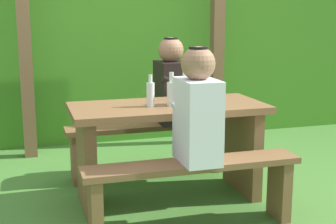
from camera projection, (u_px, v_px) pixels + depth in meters
name	position (u px, v px, depth m)	size (l,w,h in m)	color
ground_plane	(168.00, 198.00, 3.61)	(12.00, 12.00, 0.00)	#42782F
hedge_backdrop	(114.00, 48.00, 5.41)	(6.40, 0.79, 1.95)	#3B7C1F
pergola_post_left	(25.00, 51.00, 4.47)	(0.12, 0.12, 2.03)	brown
pergola_post_right	(217.00, 47.00, 5.01)	(0.12, 0.12, 2.03)	brown
picnic_table	(168.00, 135.00, 3.51)	(1.40, 0.64, 0.72)	brown
bench_near	(193.00, 181.00, 3.03)	(1.40, 0.24, 0.45)	brown
bench_far	(149.00, 139.00, 4.05)	(1.40, 0.24, 0.45)	brown
person_white_shirt	(197.00, 110.00, 2.95)	(0.25, 0.35, 0.72)	silver
person_black_coat	(171.00, 84.00, 4.01)	(0.25, 0.35, 0.72)	black
drinking_glass	(205.00, 98.00, 3.45)	(0.08, 0.08, 0.10)	silver
bottle_left	(171.00, 93.00, 3.39)	(0.06, 0.06, 0.24)	silver
bottle_right	(150.00, 94.00, 3.37)	(0.06, 0.06, 0.23)	silver
bottle_center	(184.00, 90.00, 3.47)	(0.06, 0.06, 0.25)	silver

